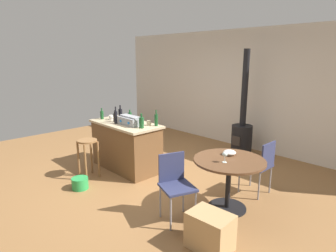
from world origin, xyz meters
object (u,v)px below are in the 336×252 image
at_px(kitchen_island, 126,146).
at_px(bottle_3, 116,117).
at_px(bottle_4, 156,120).
at_px(bottle_6, 115,117).
at_px(toolbox, 130,121).
at_px(bottle_0, 120,114).
at_px(folding_chair_far, 175,182).
at_px(wood_stove, 242,131).
at_px(wine_glass, 225,155).
at_px(bottle_5, 102,115).
at_px(plastic_bucket, 80,183).
at_px(cup_0, 111,118).
at_px(bottle_2, 141,122).
at_px(bottle_1, 130,116).
at_px(wooden_stool, 88,150).
at_px(dining_table, 229,171).
at_px(folding_chair_near, 260,163).
at_px(serving_bowl, 230,152).
at_px(cup_1, 149,123).
at_px(cardboard_box, 210,231).

bearing_deg(kitchen_island, bottle_3, -117.31).
distance_m(bottle_4, bottle_6, 0.85).
xyz_separation_m(toolbox, bottle_0, (-0.51, 0.14, 0.03)).
relative_size(folding_chair_far, bottle_0, 3.10).
xyz_separation_m(wood_stove, wine_glass, (1.15, -2.28, 0.31)).
bearing_deg(bottle_5, plastic_bucket, -49.77).
bearing_deg(cup_0, bottle_2, 1.18).
xyz_separation_m(folding_chair_far, toolbox, (-1.69, 0.55, 0.45)).
bearing_deg(kitchen_island, bottle_1, 119.27).
relative_size(bottle_0, cup_0, 2.53).
xyz_separation_m(wooden_stool, bottle_0, (-0.19, 0.84, 0.50)).
height_order(dining_table, wine_glass, wine_glass).
distance_m(bottle_3, cup_0, 0.34).
bearing_deg(folding_chair_far, bottle_4, 147.51).
height_order(bottle_2, plastic_bucket, bottle_2).
xyz_separation_m(toolbox, bottle_3, (-0.27, -0.12, 0.04)).
bearing_deg(wood_stove, kitchen_island, -115.68).
distance_m(bottle_0, cup_0, 0.20).
height_order(toolbox, bottle_1, bottle_1).
distance_m(bottle_2, bottle_3, 0.61).
distance_m(bottle_0, bottle_3, 0.36).
xyz_separation_m(dining_table, bottle_0, (-2.54, -0.01, 0.44)).
distance_m(folding_chair_near, toolbox, 2.32).
xyz_separation_m(dining_table, cup_0, (-2.62, -0.18, 0.38)).
bearing_deg(plastic_bucket, serving_bowl, 35.38).
relative_size(dining_table, cup_1, 8.89).
relative_size(kitchen_island, bottle_6, 6.44).
xyz_separation_m(kitchen_island, wood_stove, (1.09, 2.26, 0.08)).
xyz_separation_m(folding_chair_far, bottle_5, (-2.47, 0.44, 0.46)).
bearing_deg(bottle_0, toolbox, -15.44).
distance_m(bottle_1, bottle_6, 0.29).
bearing_deg(dining_table, bottle_3, -173.21).
height_order(wood_stove, cardboard_box, wood_stove).
height_order(bottle_2, serving_bowl, bottle_2).
height_order(serving_bowl, cardboard_box, serving_bowl).
bearing_deg(kitchen_island, wine_glass, -0.45).
bearing_deg(wood_stove, cup_1, -106.98).
relative_size(folding_chair_near, serving_bowl, 4.75).
relative_size(dining_table, cardboard_box, 2.05).
height_order(wood_stove, plastic_bucket, wood_stove).
height_order(bottle_1, plastic_bucket, bottle_1).
height_order(dining_table, plastic_bucket, dining_table).
xyz_separation_m(bottle_4, cardboard_box, (2.01, -0.99, -0.79)).
distance_m(kitchen_island, bottle_3, 0.59).
height_order(bottle_0, cup_0, bottle_0).
height_order(dining_table, bottle_2, bottle_2).
xyz_separation_m(wood_stove, bottle_3, (-1.17, -2.41, 0.48)).
xyz_separation_m(folding_chair_far, bottle_2, (-1.36, 0.54, 0.47)).
bearing_deg(bottle_0, dining_table, 0.21).
xyz_separation_m(bottle_4, plastic_bucket, (-0.37, -1.33, -0.91)).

